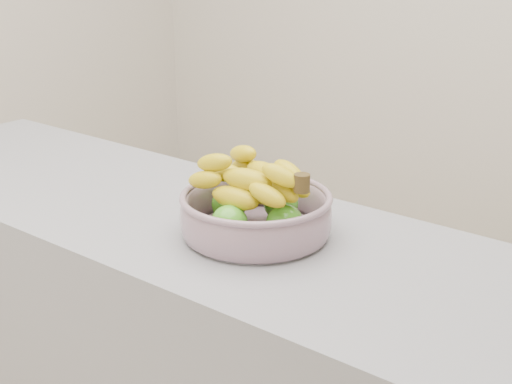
# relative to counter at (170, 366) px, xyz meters

# --- Properties ---
(counter) EXTENTS (2.00, 0.60, 0.90)m
(counter) POSITION_rel_counter_xyz_m (0.00, 0.00, 0.00)
(counter) COLOR gray
(counter) RESTS_ON ground
(fruit_bowl) EXTENTS (0.33, 0.33, 0.17)m
(fruit_bowl) POSITION_rel_counter_xyz_m (0.29, 0.00, 0.51)
(fruit_bowl) COLOR #9DABBC
(fruit_bowl) RESTS_ON counter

